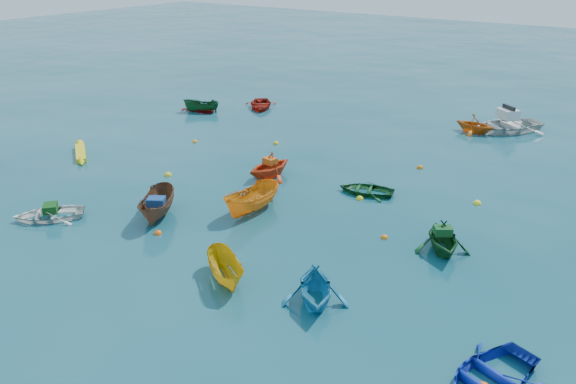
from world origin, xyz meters
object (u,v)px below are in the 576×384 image
Objects in this scene: dinghy_blue_se at (488,382)px; kayak_yellow at (81,155)px; motorboat_white at (505,131)px; dinghy_white_near at (50,218)px.

kayak_yellow is (-24.99, 5.18, 0.00)m from dinghy_blue_se.
kayak_yellow is 0.74× the size of motorboat_white.
motorboat_white reaches higher than kayak_yellow.
kayak_yellow is at bearing -172.19° from dinghy_blue_se.
dinghy_blue_se is at bearing -38.12° from motorboat_white.
dinghy_blue_se is (19.12, 0.80, 0.00)m from dinghy_white_near.
dinghy_blue_se reaches higher than kayak_yellow.
dinghy_blue_se is 0.93× the size of kayak_yellow.
kayak_yellow is 26.70m from motorboat_white.
dinghy_blue_se is 25.52m from kayak_yellow.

